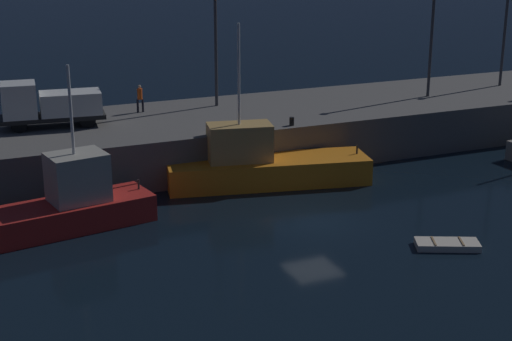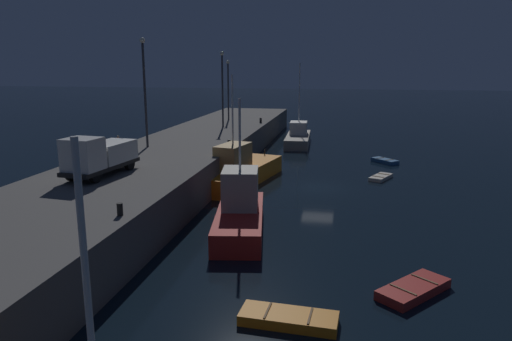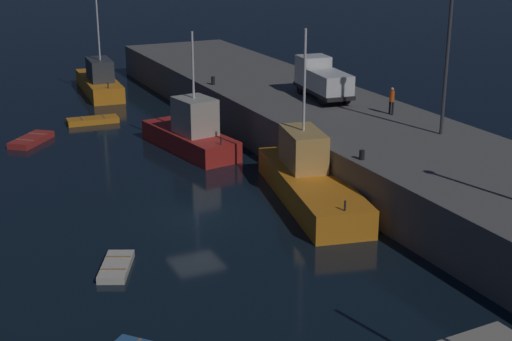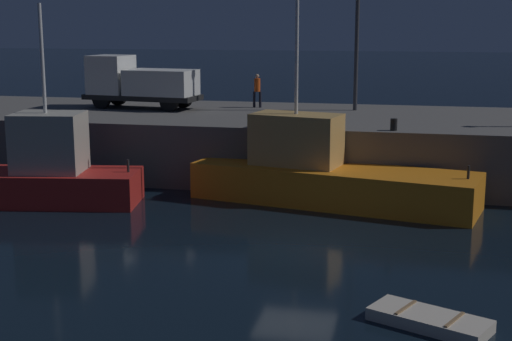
{
  "view_description": "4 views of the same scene",
  "coord_description": "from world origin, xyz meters",
  "px_view_note": "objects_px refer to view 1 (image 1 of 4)",
  "views": [
    {
      "loc": [
        -16.47,
        -31.01,
        13.55
      ],
      "look_at": [
        -1.07,
        4.6,
        1.46
      ],
      "focal_mm": 54.37,
      "sensor_mm": 36.0,
      "label": 1
    },
    {
      "loc": [
        -37.01,
        -2.0,
        9.62
      ],
      "look_at": [
        -2.97,
        4.52,
        1.87
      ],
      "focal_mm": 33.25,
      "sensor_mm": 36.0,
      "label": 2
    },
    {
      "loc": [
        32.29,
        -11.95,
        13.93
      ],
      "look_at": [
        -1.05,
        3.87,
        1.65
      ],
      "focal_mm": 51.89,
      "sensor_mm": 36.0,
      "label": 3
    },
    {
      "loc": [
        3.5,
        -21.98,
        7.08
      ],
      "look_at": [
        -1.84,
        2.48,
        2.01
      ],
      "focal_mm": 51.79,
      "sensor_mm": 36.0,
      "label": 4
    }
  ],
  "objects_px": {
    "lamp_post_east": "(432,24)",
    "bollard_central": "(292,121)",
    "fishing_boat_white": "(68,204)",
    "utility_truck": "(48,105)",
    "lamp_post_central": "(505,24)",
    "fishing_boat_blue": "(262,165)",
    "dockworker": "(140,97)",
    "lamp_post_west": "(215,24)",
    "dinghy_red_small": "(447,245)"
  },
  "relations": [
    {
      "from": "fishing_boat_white",
      "to": "utility_truck",
      "type": "xyz_separation_m",
      "value": [
        0.77,
        9.2,
        2.86
      ]
    },
    {
      "from": "lamp_post_east",
      "to": "utility_truck",
      "type": "bearing_deg",
      "value": 176.65
    },
    {
      "from": "dinghy_red_small",
      "to": "dockworker",
      "type": "xyz_separation_m",
      "value": [
        -8.47,
        19.88,
        3.57
      ]
    },
    {
      "from": "fishing_boat_blue",
      "to": "dockworker",
      "type": "bearing_deg",
      "value": 118.73
    },
    {
      "from": "dinghy_red_small",
      "to": "lamp_post_central",
      "type": "distance_m",
      "value": 26.17
    },
    {
      "from": "fishing_boat_blue",
      "to": "lamp_post_east",
      "type": "height_order",
      "value": "lamp_post_east"
    },
    {
      "from": "lamp_post_west",
      "to": "lamp_post_central",
      "type": "distance_m",
      "value": 21.31
    },
    {
      "from": "lamp_post_central",
      "to": "dockworker",
      "type": "distance_m",
      "value": 26.5
    },
    {
      "from": "lamp_post_east",
      "to": "lamp_post_central",
      "type": "bearing_deg",
      "value": 9.04
    },
    {
      "from": "fishing_boat_blue",
      "to": "dinghy_red_small",
      "type": "distance_m",
      "value": 12.25
    },
    {
      "from": "dockworker",
      "to": "bollard_central",
      "type": "distance_m",
      "value": 9.84
    },
    {
      "from": "lamp_post_central",
      "to": "utility_truck",
      "type": "relative_size",
      "value": 1.23
    },
    {
      "from": "lamp_post_west",
      "to": "lamp_post_east",
      "type": "xyz_separation_m",
      "value": [
        14.15,
        -2.94,
        -0.38
      ]
    },
    {
      "from": "fishing_boat_blue",
      "to": "dockworker",
      "type": "distance_m",
      "value": 9.83
    },
    {
      "from": "utility_truck",
      "to": "fishing_boat_white",
      "type": "bearing_deg",
      "value": -94.77
    },
    {
      "from": "dockworker",
      "to": "bollard_central",
      "type": "bearing_deg",
      "value": -43.7
    },
    {
      "from": "dockworker",
      "to": "bollard_central",
      "type": "height_order",
      "value": "dockworker"
    },
    {
      "from": "lamp_post_central",
      "to": "lamp_post_east",
      "type": "bearing_deg",
      "value": -170.96
    },
    {
      "from": "lamp_post_central",
      "to": "utility_truck",
      "type": "xyz_separation_m",
      "value": [
        -31.96,
        0.33,
        -3.07
      ]
    },
    {
      "from": "dinghy_red_small",
      "to": "bollard_central",
      "type": "height_order",
      "value": "bollard_central"
    },
    {
      "from": "lamp_post_east",
      "to": "lamp_post_central",
      "type": "distance_m",
      "value": 7.17
    },
    {
      "from": "utility_truck",
      "to": "lamp_post_central",
      "type": "bearing_deg",
      "value": -0.59
    },
    {
      "from": "fishing_boat_blue",
      "to": "bollard_central",
      "type": "height_order",
      "value": "fishing_boat_blue"
    },
    {
      "from": "fishing_boat_white",
      "to": "lamp_post_central",
      "type": "distance_m",
      "value": 34.42
    },
    {
      "from": "lamp_post_east",
      "to": "bollard_central",
      "type": "xyz_separation_m",
      "value": [
        -12.04,
        -3.71,
        -4.59
      ]
    },
    {
      "from": "dinghy_red_small",
      "to": "dockworker",
      "type": "relative_size",
      "value": 1.78
    },
    {
      "from": "utility_truck",
      "to": "lamp_post_west",
      "type": "bearing_deg",
      "value": 7.89
    },
    {
      "from": "fishing_boat_white",
      "to": "utility_truck",
      "type": "bearing_deg",
      "value": 85.23
    },
    {
      "from": "lamp_post_central",
      "to": "dockworker",
      "type": "bearing_deg",
      "value": 175.75
    },
    {
      "from": "lamp_post_central",
      "to": "fishing_boat_blue",
      "type": "bearing_deg",
      "value": -163.62
    },
    {
      "from": "dockworker",
      "to": "lamp_post_central",
      "type": "bearing_deg",
      "value": -4.25
    },
    {
      "from": "lamp_post_west",
      "to": "dockworker",
      "type": "xyz_separation_m",
      "value": [
        -4.98,
        0.13,
        -4.24
      ]
    },
    {
      "from": "lamp_post_west",
      "to": "lamp_post_central",
      "type": "height_order",
      "value": "lamp_post_west"
    },
    {
      "from": "fishing_boat_white",
      "to": "dinghy_red_small",
      "type": "relative_size",
      "value": 2.89
    },
    {
      "from": "lamp_post_west",
      "to": "utility_truck",
      "type": "xyz_separation_m",
      "value": [
        -10.74,
        -1.49,
        -3.9
      ]
    },
    {
      "from": "dinghy_red_small",
      "to": "fishing_boat_blue",
      "type": "bearing_deg",
      "value": 108.68
    },
    {
      "from": "fishing_boat_blue",
      "to": "lamp_post_central",
      "type": "xyz_separation_m",
      "value": [
        21.65,
        6.36,
        6.03
      ]
    },
    {
      "from": "fishing_boat_blue",
      "to": "lamp_post_central",
      "type": "distance_m",
      "value": 23.36
    },
    {
      "from": "fishing_boat_blue",
      "to": "dockworker",
      "type": "xyz_separation_m",
      "value": [
        -4.55,
        8.31,
        2.63
      ]
    },
    {
      "from": "dockworker",
      "to": "dinghy_red_small",
      "type": "bearing_deg",
      "value": -66.93
    },
    {
      "from": "fishing_boat_white",
      "to": "utility_truck",
      "type": "height_order",
      "value": "fishing_boat_white"
    },
    {
      "from": "lamp_post_central",
      "to": "bollard_central",
      "type": "relative_size",
      "value": 15.36
    },
    {
      "from": "utility_truck",
      "to": "bollard_central",
      "type": "bearing_deg",
      "value": -21.91
    },
    {
      "from": "utility_truck",
      "to": "fishing_boat_blue",
      "type": "bearing_deg",
      "value": -33.0
    },
    {
      "from": "utility_truck",
      "to": "bollard_central",
      "type": "height_order",
      "value": "utility_truck"
    },
    {
      "from": "fishing_boat_white",
      "to": "bollard_central",
      "type": "xyz_separation_m",
      "value": [
        13.62,
        4.03,
        1.8
      ]
    },
    {
      "from": "fishing_boat_white",
      "to": "dockworker",
      "type": "distance_m",
      "value": 12.88
    },
    {
      "from": "lamp_post_west",
      "to": "dockworker",
      "type": "relative_size",
      "value": 5.31
    },
    {
      "from": "lamp_post_west",
      "to": "bollard_central",
      "type": "xyz_separation_m",
      "value": [
        2.11,
        -6.66,
        -4.96
      ]
    },
    {
      "from": "dinghy_red_small",
      "to": "utility_truck",
      "type": "xyz_separation_m",
      "value": [
        -14.22,
        18.27,
        3.9
      ]
    }
  ]
}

